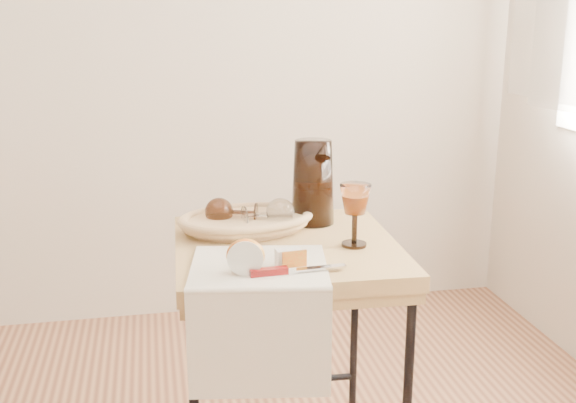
{
  "coord_description": "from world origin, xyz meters",
  "views": [
    {
      "loc": [
        0.18,
        -1.22,
        1.35
      ],
      "look_at": [
        0.52,
        0.49,
        0.87
      ],
      "focal_mm": 43.57,
      "sensor_mm": 36.0,
      "label": 1
    }
  ],
  "objects": [
    {
      "name": "goblet_lying_a",
      "position": [
        0.4,
        0.65,
        0.8
      ],
      "size": [
        0.15,
        0.11,
        0.08
      ],
      "primitive_type": null,
      "rotation": [
        0.0,
        0.0,
        2.84
      ],
      "color": "#492A19",
      "rests_on": "bread_basket"
    },
    {
      "name": "side_table",
      "position": [
        0.52,
        0.51,
        0.37
      ],
      "size": [
        0.61,
        0.61,
        0.75
      ],
      "primitive_type": null,
      "rotation": [
        0.0,
        0.0,
        -0.04
      ],
      "color": "brown",
      "rests_on": "floor"
    },
    {
      "name": "bread_basket",
      "position": [
        0.43,
        0.64,
        0.77
      ],
      "size": [
        0.36,
        0.27,
        0.05
      ],
      "primitive_type": null,
      "rotation": [
        0.0,
        0.0,
        0.11
      ],
      "color": "#AD834B",
      "rests_on": "side_table"
    },
    {
      "name": "wall_back",
      "position": [
        0.0,
        1.8,
        1.35
      ],
      "size": [
        3.6,
        0.0,
        2.7
      ],
      "primitive_type": "cube",
      "color": "#C2B39D",
      "rests_on": "ground"
    },
    {
      "name": "wine_goblet",
      "position": [
        0.69,
        0.46,
        0.83
      ],
      "size": [
        0.1,
        0.1,
        0.17
      ],
      "primitive_type": null,
      "rotation": [
        0.0,
        0.0,
        0.25
      ],
      "color": "white",
      "rests_on": "side_table"
    },
    {
      "name": "apple_half",
      "position": [
        0.38,
        0.3,
        0.8
      ],
      "size": [
        0.1,
        0.06,
        0.08
      ],
      "primitive_type": "ellipsoid",
      "rotation": [
        0.0,
        0.0,
        -0.17
      ],
      "color": "red",
      "rests_on": "tea_towel"
    },
    {
      "name": "pitcher",
      "position": [
        0.63,
        0.68,
        0.87
      ],
      "size": [
        0.25,
        0.29,
        0.28
      ],
      "primitive_type": null,
      "rotation": [
        0.0,
        0.0,
        -0.39
      ],
      "color": "black",
      "rests_on": "side_table"
    },
    {
      "name": "table_knife",
      "position": [
        0.5,
        0.28,
        0.76
      ],
      "size": [
        0.23,
        0.04,
        0.02
      ],
      "primitive_type": null,
      "rotation": [
        0.0,
        0.0,
        0.07
      ],
      "color": "silver",
      "rests_on": "tea_towel"
    },
    {
      "name": "apple_wedge",
      "position": [
        0.49,
        0.33,
        0.77
      ],
      "size": [
        0.06,
        0.04,
        0.04
      ],
      "primitive_type": "cube",
      "rotation": [
        0.0,
        0.0,
        0.1
      ],
      "color": "silver",
      "rests_on": "tea_towel"
    },
    {
      "name": "goblet_lying_b",
      "position": [
        0.48,
        0.62,
        0.8
      ],
      "size": [
        0.14,
        0.1,
        0.08
      ],
      "primitive_type": null,
      "rotation": [
        0.0,
        0.0,
        0.17
      ],
      "color": "white",
      "rests_on": "bread_basket"
    },
    {
      "name": "tea_towel",
      "position": [
        0.42,
        0.34,
        0.75
      ],
      "size": [
        0.37,
        0.34,
        0.01
      ],
      "primitive_type": "cube",
      "rotation": [
        0.0,
        0.0,
        -0.16
      ],
      "color": "white",
      "rests_on": "side_table"
    }
  ]
}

